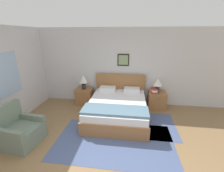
{
  "coord_description": "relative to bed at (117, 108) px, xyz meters",
  "views": [
    {
      "loc": [
        0.51,
        -2.05,
        2.38
      ],
      "look_at": [
        0.02,
        1.65,
        1.08
      ],
      "focal_mm": 24.0,
      "sensor_mm": 36.0,
      "label": 1
    }
  ],
  "objects": [
    {
      "name": "nightstand_near_window",
      "position": [
        -1.25,
        0.77,
        -0.01
      ],
      "size": [
        0.56,
        0.51,
        0.57
      ],
      "color": "#936038",
      "rests_on": "ground_plane"
    },
    {
      "name": "area_rug_bedside",
      "position": [
        1.2,
        -0.32,
        -0.3
      ],
      "size": [
        0.85,
        1.32,
        0.01
      ],
      "color": "#47567F",
      "rests_on": "ground_plane"
    },
    {
      "name": "bed",
      "position": [
        0.0,
        0.0,
        0.0
      ],
      "size": [
        1.7,
        2.05,
        1.09
      ],
      "color": "#936038",
      "rests_on": "ground_plane"
    },
    {
      "name": "armchair",
      "position": [
        -2.09,
        -1.43,
        -0.0
      ],
      "size": [
        0.84,
        0.83,
        0.91
      ],
      "rotation": [
        0.0,
        0.0,
        -1.68
      ],
      "color": "slate",
      "rests_on": "ground_plane"
    },
    {
      "name": "area_rug_main",
      "position": [
        0.04,
        -1.12,
        -0.3
      ],
      "size": [
        2.73,
        1.57,
        0.01
      ],
      "color": "#47567F",
      "rests_on": "ground_plane"
    },
    {
      "name": "book_novel_upper",
      "position": [
        1.12,
        0.72,
        0.36
      ],
      "size": [
        0.23,
        0.29,
        0.03
      ],
      "rotation": [
        0.0,
        0.0,
        0.13
      ],
      "color": "silver",
      "rests_on": "book_hardcover_middle"
    },
    {
      "name": "book_hardcover_middle",
      "position": [
        1.12,
        0.72,
        0.33
      ],
      "size": [
        0.19,
        0.27,
        0.04
      ],
      "rotation": [
        0.0,
        0.0,
        0.18
      ],
      "color": "silver",
      "rests_on": "book_thick_bottom"
    },
    {
      "name": "nightstand_by_door",
      "position": [
        1.25,
        0.77,
        -0.01
      ],
      "size": [
        0.56,
        0.51,
        0.57
      ],
      "color": "#936038",
      "rests_on": "ground_plane"
    },
    {
      "name": "book_thick_bottom",
      "position": [
        1.12,
        0.72,
        0.29
      ],
      "size": [
        0.15,
        0.22,
        0.03
      ],
      "rotation": [
        0.0,
        0.0,
        -0.03
      ],
      "color": "#B7332D",
      "rests_on": "nightstand_by_door"
    },
    {
      "name": "wall_back",
      "position": [
        -0.14,
        1.09,
        1.0
      ],
      "size": [
        7.75,
        0.09,
        2.6
      ],
      "color": "silver",
      "rests_on": "ground_plane"
    },
    {
      "name": "ground_plane",
      "position": [
        -0.14,
        -1.94,
        -0.3
      ],
      "size": [
        16.0,
        16.0,
        0.0
      ],
      "primitive_type": "plane",
      "color": "olive"
    },
    {
      "name": "book_slim_near_top",
      "position": [
        1.12,
        0.72,
        0.4
      ],
      "size": [
        0.22,
        0.24,
        0.04
      ],
      "rotation": [
        0.0,
        0.0,
        0.12
      ],
      "color": "#B7332D",
      "rests_on": "book_novel_upper"
    },
    {
      "name": "wall_left",
      "position": [
        -2.85,
        -0.47,
        1.0
      ],
      "size": [
        0.08,
        5.41,
        2.6
      ],
      "color": "silver",
      "rests_on": "ground_plane"
    },
    {
      "name": "table_lamp_near_window",
      "position": [
        -1.26,
        0.77,
        0.59
      ],
      "size": [
        0.29,
        0.29,
        0.48
      ],
      "color": "#2D2823",
      "rests_on": "nightstand_near_window"
    },
    {
      "name": "table_lamp_by_door",
      "position": [
        1.23,
        0.77,
        0.59
      ],
      "size": [
        0.29,
        0.29,
        0.48
      ],
      "color": "#2D2823",
      "rests_on": "nightstand_by_door"
    }
  ]
}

